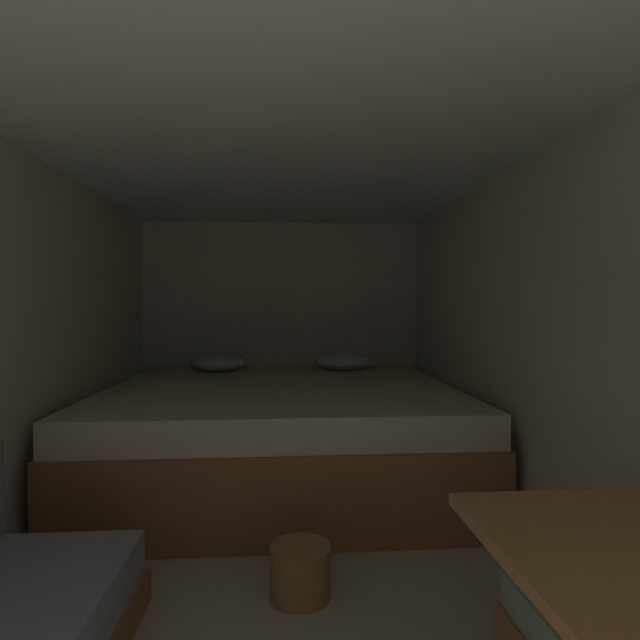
# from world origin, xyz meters

# --- Properties ---
(ground_plane) EXTENTS (6.81, 6.81, 0.00)m
(ground_plane) POSITION_xyz_m (0.00, 1.98, 0.00)
(ground_plane) COLOR #B2A893
(wall_back) EXTENTS (2.58, 0.05, 1.97)m
(wall_back) POSITION_xyz_m (0.00, 4.41, 0.98)
(wall_back) COLOR beige
(wall_back) RESTS_ON ground
(wall_right) EXTENTS (0.05, 4.81, 1.97)m
(wall_right) POSITION_xyz_m (1.27, 1.98, 0.98)
(wall_right) COLOR beige
(wall_right) RESTS_ON ground
(ceiling_slab) EXTENTS (2.58, 4.81, 0.05)m
(ceiling_slab) POSITION_xyz_m (0.00, 1.98, 1.99)
(ceiling_slab) COLOR white
(ceiling_slab) RESTS_ON wall_left
(bed) EXTENTS (2.36, 2.09, 0.82)m
(bed) POSITION_xyz_m (0.00, 3.30, 0.33)
(bed) COLOR olive
(bed) RESTS_ON ground
(wicker_basket) EXTENTS (0.26, 0.26, 0.21)m
(wicker_basket) POSITION_xyz_m (0.08, 1.89, 0.11)
(wicker_basket) COLOR olive
(wicker_basket) RESTS_ON ground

